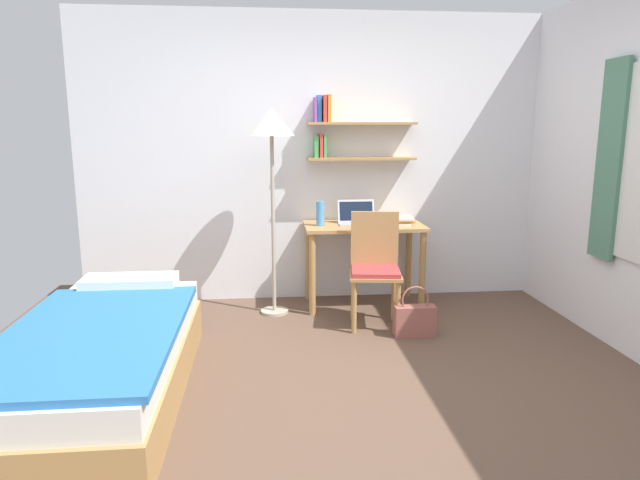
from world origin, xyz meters
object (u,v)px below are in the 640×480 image
at_px(desk, 363,240).
at_px(desk_chair, 375,265).
at_px(standing_lamp, 272,135).
at_px(laptop, 357,218).
at_px(book_stack, 402,221).
at_px(handbag, 415,319).
at_px(bed, 101,361).
at_px(water_bottle, 320,214).

bearing_deg(desk, desk_chair, -89.13).
height_order(standing_lamp, laptop, standing_lamp).
distance_m(desk_chair, standing_lamp, 1.36).
bearing_deg(book_stack, desk_chair, -125.94).
xyz_separation_m(desk, handbag, (0.27, -0.81, -0.47)).
xyz_separation_m(bed, standing_lamp, (1.04, 1.49, 1.29)).
xyz_separation_m(bed, handbag, (2.11, 0.83, -0.11)).
xyz_separation_m(standing_lamp, laptop, (0.75, 0.20, -0.73)).
bearing_deg(desk_chair, water_bottle, 130.40).
height_order(desk_chair, water_bottle, water_bottle).
bearing_deg(laptop, standing_lamp, -165.06).
distance_m(bed, desk_chair, 2.19).
height_order(desk, water_bottle, water_bottle).
relative_size(standing_lamp, book_stack, 6.78).
bearing_deg(laptop, water_bottle, -165.74).
xyz_separation_m(bed, desk, (1.84, 1.63, 0.37)).
distance_m(desk_chair, laptop, 0.63).
height_order(desk_chair, laptop, laptop).
distance_m(standing_lamp, book_stack, 1.37).
bearing_deg(desk, water_bottle, -175.13).
bearing_deg(handbag, laptop, 110.48).
bearing_deg(handbag, book_stack, 84.66).
relative_size(desk_chair, book_stack, 3.56).
bearing_deg(bed, handbag, 21.41).
height_order(desk_chair, handbag, desk_chair).
xyz_separation_m(desk, book_stack, (0.34, -0.05, 0.17)).
relative_size(bed, water_bottle, 9.59).
relative_size(desk, standing_lamp, 0.60).
height_order(desk, desk_chair, desk_chair).
xyz_separation_m(desk_chair, laptop, (-0.06, 0.56, 0.30)).
bearing_deg(book_stack, standing_lamp, -175.07).
bearing_deg(standing_lamp, laptop, 14.94).
bearing_deg(water_bottle, desk_chair, -49.60).
height_order(bed, laptop, laptop).
distance_m(bed, water_bottle, 2.25).
xyz_separation_m(standing_lamp, book_stack, (1.14, 0.10, -0.75)).
relative_size(desk_chair, water_bottle, 4.29).
relative_size(standing_lamp, water_bottle, 8.15).
relative_size(bed, laptop, 6.05).
distance_m(book_stack, handbag, 1.00).
relative_size(desk, desk_chair, 1.15).
distance_m(desk_chair, book_stack, 0.63).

